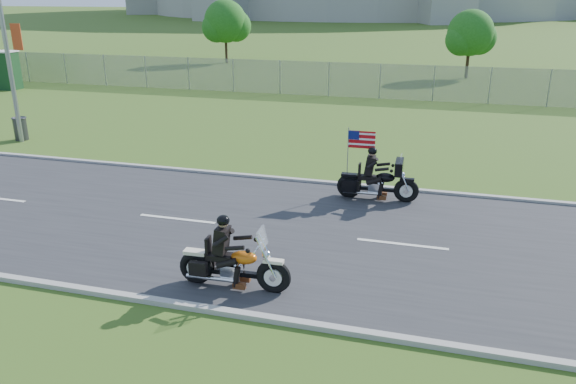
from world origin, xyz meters
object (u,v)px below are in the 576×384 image
(motorcycle_lead, at_px, (232,266))
(motorcycle_follow, at_px, (377,183))
(porta_toilet_a, at_px, (8,71))
(trash_can, at_px, (21,129))

(motorcycle_lead, height_order, motorcycle_follow, motorcycle_follow)
(motorcycle_follow, bearing_deg, porta_toilet_a, 149.21)
(porta_toilet_a, relative_size, motorcycle_follow, 0.95)
(porta_toilet_a, height_order, motorcycle_follow, porta_toilet_a)
(porta_toilet_a, bearing_deg, motorcycle_lead, -41.36)
(porta_toilet_a, relative_size, motorcycle_lead, 0.95)
(porta_toilet_a, distance_m, motorcycle_lead, 30.35)
(motorcycle_follow, distance_m, trash_can, 15.55)
(motorcycle_lead, bearing_deg, trash_can, 142.42)
(motorcycle_follow, bearing_deg, motorcycle_lead, -111.67)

